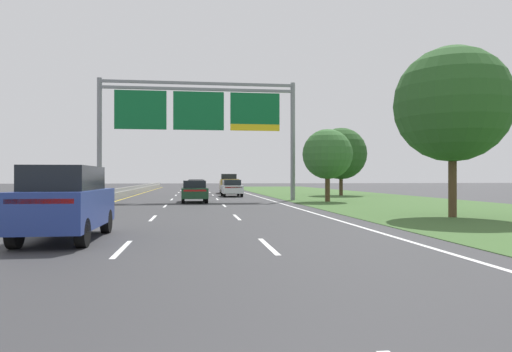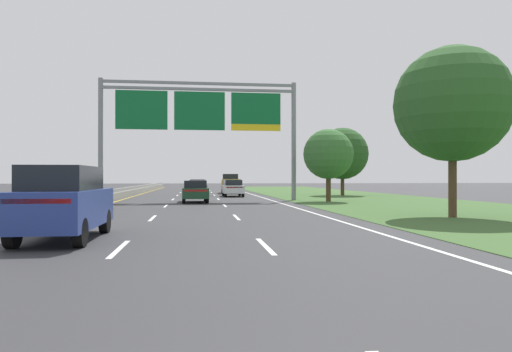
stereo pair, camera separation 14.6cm
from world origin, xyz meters
TOP-DOWN VIEW (x-y plane):
  - ground_plane at (0.00, 35.00)m, footprint 220.00×220.00m
  - lane_striping at (0.00, 34.54)m, footprint 11.96×106.00m
  - grass_verge_right at (13.95, 35.00)m, footprint 14.00×110.00m
  - median_barrier_concrete at (-6.60, 35.00)m, footprint 0.60×110.00m
  - overhead_sign_gantry at (0.30, 34.65)m, footprint 15.06×0.42m
  - pickup_truck_gold at (3.90, 51.96)m, footprint 2.15×5.45m
  - car_darkgreen_centre_lane_sedan at (-0.03, 32.67)m, footprint 1.91×4.44m
  - car_grey_centre_lane_sedan at (0.16, 45.11)m, footprint 1.86×4.42m
  - car_silver_centre_lane_sedan at (0.18, 54.07)m, footprint 1.88×4.43m
  - car_blue_left_lane_suv at (-3.70, 12.42)m, footprint 1.93×4.71m
  - car_white_right_lane_sedan at (3.47, 42.88)m, footprint 1.87×4.42m
  - roadside_tree_near at (11.43, 18.18)m, footprint 5.17×5.17m
  - roadside_tree_mid at (9.72, 32.17)m, footprint 3.69×3.69m
  - roadside_tree_far at (14.41, 43.62)m, footprint 5.11×5.11m

SIDE VIEW (x-z plane):
  - ground_plane at x=0.00m, z-range 0.00..0.00m
  - lane_striping at x=0.00m, z-range 0.00..0.01m
  - grass_verge_right at x=13.95m, z-range 0.00..0.02m
  - median_barrier_concrete at x=-6.60m, z-range -0.07..0.78m
  - car_darkgreen_centre_lane_sedan at x=-0.03m, z-range 0.03..1.60m
  - car_grey_centre_lane_sedan at x=0.16m, z-range 0.03..1.60m
  - car_silver_centre_lane_sedan at x=0.18m, z-range 0.03..1.60m
  - car_white_right_lane_sedan at x=3.47m, z-range 0.03..1.60m
  - pickup_truck_gold at x=3.90m, z-range -0.03..2.17m
  - car_blue_left_lane_suv at x=-3.70m, z-range 0.04..2.15m
  - roadside_tree_mid at x=9.72m, z-range 0.82..6.19m
  - roadside_tree_far at x=14.41m, z-range 0.80..7.52m
  - roadside_tree_near at x=11.43m, z-range 1.24..8.90m
  - overhead_sign_gantry at x=0.30m, z-range 1.91..11.15m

